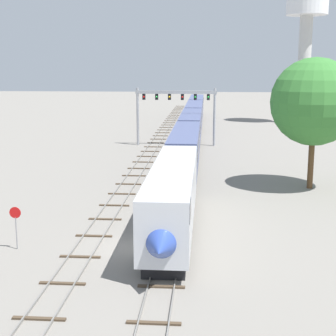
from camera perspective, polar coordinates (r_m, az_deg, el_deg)
ground_plane at (r=34.20m, az=-3.23°, el=-8.92°), size 400.00×400.00×0.00m
track_main at (r=92.56m, az=2.88°, el=4.11°), size 2.60×200.00×0.16m
track_near at (r=73.16m, az=-1.85°, el=2.15°), size 2.60×160.00×0.16m
passenger_train at (r=77.06m, az=2.59°, el=4.53°), size 3.04×102.13×4.80m
signal_gantry at (r=76.09m, az=0.89°, el=7.25°), size 12.10×0.49×8.57m
water_tower at (r=109.53m, az=15.28°, el=15.97°), size 8.42×8.42×27.89m
stop_sign at (r=34.78m, az=-16.71°, el=-5.80°), size 0.76×0.08×2.88m
trackside_tree_left at (r=50.78m, az=16.09°, el=7.13°), size 8.39×8.39×12.67m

